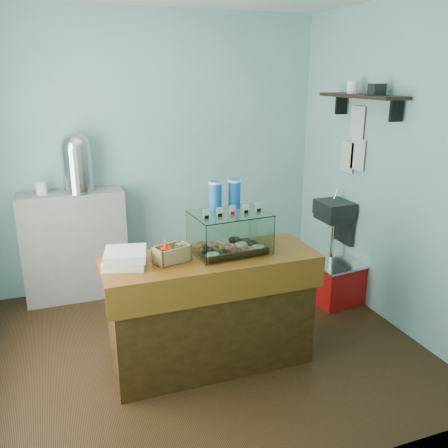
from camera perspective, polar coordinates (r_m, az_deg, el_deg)
name	(u,v)px	position (r m, az deg, el deg)	size (l,w,h in m)	color
ground	(202,345)	(4.13, -2.70, -14.36)	(3.50, 3.50, 0.00)	black
room_shell	(201,142)	(3.55, -2.73, 9.80)	(3.54, 3.04, 2.82)	#7CB5B5
counter	(211,310)	(3.70, -1.60, -10.30)	(1.60, 0.60, 0.90)	#482B0E
back_shelf	(75,246)	(4.95, -17.48, -2.53)	(1.00, 0.32, 1.10)	#99999C
display_case	(228,229)	(3.58, 0.51, -0.62)	(0.59, 0.45, 0.52)	#341F0F
condiment_crate	(171,254)	(3.41, -6.37, -3.59)	(0.28, 0.22, 0.17)	#A28351
pastry_boxes	(125,258)	(3.40, -11.82, -4.01)	(0.35, 0.36, 0.11)	white
coffee_urn	(77,161)	(4.73, -17.31, 7.25)	(0.31, 0.31, 0.57)	silver
red_cooler	(338,283)	(4.86, 13.52, -6.94)	(0.51, 0.41, 0.41)	red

